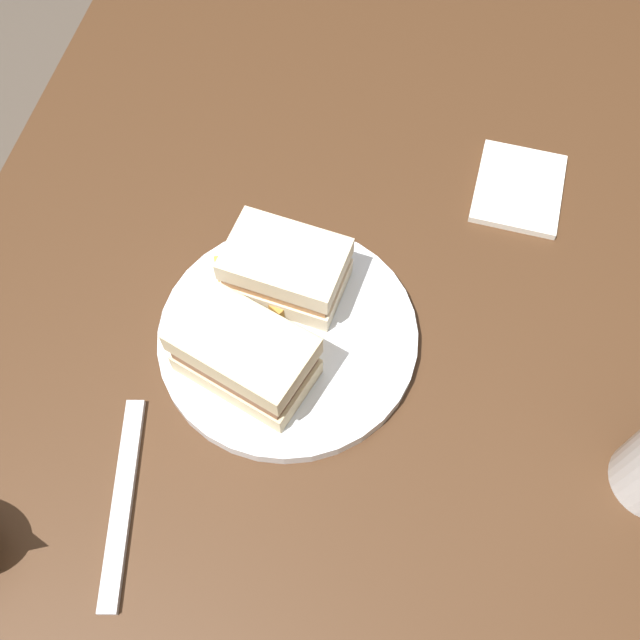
{
  "coord_description": "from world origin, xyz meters",
  "views": [
    {
      "loc": [
        -0.32,
        -0.04,
        1.31
      ],
      "look_at": [
        -0.01,
        0.03,
        0.73
      ],
      "focal_mm": 40.33,
      "sensor_mm": 36.0,
      "label": 1
    }
  ],
  "objects_px": {
    "sandwich_half_left": "(286,269)",
    "sandwich_half_right": "(244,355)",
    "napkin": "(519,188)",
    "fork": "(123,501)",
    "plate": "(288,336)"
  },
  "relations": [
    {
      "from": "sandwich_half_left",
      "to": "sandwich_half_right",
      "type": "distance_m",
      "value": 0.1
    },
    {
      "from": "napkin",
      "to": "sandwich_half_left",
      "type": "bearing_deg",
      "value": 129.14
    },
    {
      "from": "sandwich_half_right",
      "to": "fork",
      "type": "height_order",
      "value": "sandwich_half_right"
    },
    {
      "from": "sandwich_half_right",
      "to": "fork",
      "type": "distance_m",
      "value": 0.16
    },
    {
      "from": "napkin",
      "to": "fork",
      "type": "xyz_separation_m",
      "value": [
        -0.4,
        0.3,
        -0.0
      ]
    },
    {
      "from": "plate",
      "to": "sandwich_half_left",
      "type": "bearing_deg",
      "value": 13.76
    },
    {
      "from": "napkin",
      "to": "fork",
      "type": "relative_size",
      "value": 0.61
    },
    {
      "from": "sandwich_half_left",
      "to": "sandwich_half_right",
      "type": "xyz_separation_m",
      "value": [
        -0.1,
        0.01,
        0.0
      ]
    },
    {
      "from": "plate",
      "to": "napkin",
      "type": "bearing_deg",
      "value": -41.77
    },
    {
      "from": "plate",
      "to": "napkin",
      "type": "relative_size",
      "value": 2.22
    },
    {
      "from": "plate",
      "to": "fork",
      "type": "xyz_separation_m",
      "value": [
        -0.18,
        0.1,
        -0.0
      ]
    },
    {
      "from": "plate",
      "to": "sandwich_half_right",
      "type": "relative_size",
      "value": 1.81
    },
    {
      "from": "plate",
      "to": "sandwich_half_left",
      "type": "relative_size",
      "value": 2.05
    },
    {
      "from": "plate",
      "to": "sandwich_half_right",
      "type": "height_order",
      "value": "sandwich_half_right"
    },
    {
      "from": "sandwich_half_right",
      "to": "fork",
      "type": "relative_size",
      "value": 0.75
    }
  ]
}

